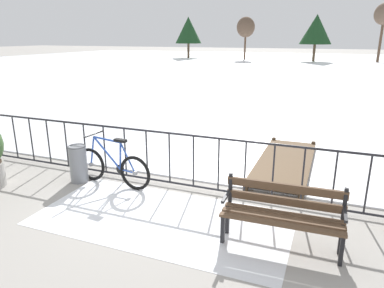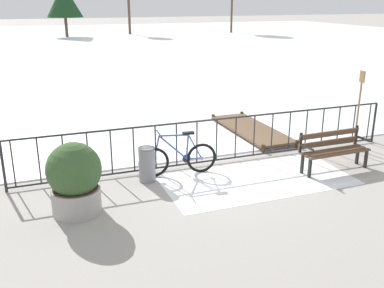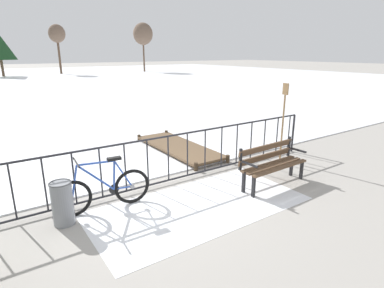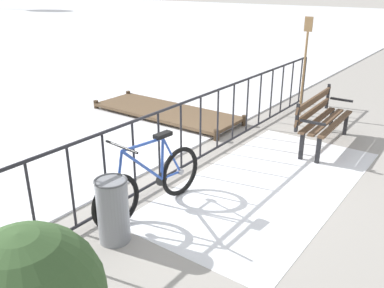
% 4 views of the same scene
% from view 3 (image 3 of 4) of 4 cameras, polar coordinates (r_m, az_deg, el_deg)
% --- Properties ---
extents(ground_plane, '(160.00, 160.00, 0.00)m').
position_cam_3_polar(ground_plane, '(6.59, -7.87, -8.07)').
color(ground_plane, '#9E9991').
extents(frozen_pond, '(80.00, 56.00, 0.03)m').
position_cam_3_polar(frozen_pond, '(34.01, -30.32, 9.66)').
color(frozen_pond, white).
rests_on(frozen_pond, ground).
extents(snow_patch, '(3.97, 1.96, 0.01)m').
position_cam_3_polar(snow_patch, '(5.85, 1.34, -11.17)').
color(snow_patch, white).
rests_on(snow_patch, ground).
extents(railing_fence, '(9.06, 0.06, 1.07)m').
position_cam_3_polar(railing_fence, '(6.38, -8.06, -3.49)').
color(railing_fence, '#232328').
rests_on(railing_fence, ground).
extents(bicycle_near_railing, '(1.71, 0.52, 0.97)m').
position_cam_3_polar(bicycle_near_railing, '(5.79, -15.79, -8.11)').
color(bicycle_near_railing, black).
rests_on(bicycle_near_railing, ground).
extents(park_bench, '(1.61, 0.53, 0.89)m').
position_cam_3_polar(park_bench, '(6.78, 14.21, -3.06)').
color(park_bench, brown).
rests_on(park_bench, ground).
extents(trash_bin, '(0.35, 0.35, 0.73)m').
position_cam_3_polar(trash_bin, '(5.55, -22.50, -9.87)').
color(trash_bin, gray).
rests_on(trash_bin, ground).
extents(oar_upright, '(0.04, 0.16, 1.98)m').
position_cam_3_polar(oar_upright, '(8.23, 16.27, 4.71)').
color(oar_upright, '#937047').
rests_on(oar_upright, ground).
extents(wooden_dock, '(1.10, 3.23, 0.20)m').
position_cam_3_polar(wooden_dock, '(8.94, -2.46, -0.48)').
color(wooden_dock, brown).
rests_on(wooden_dock, ground).
extents(tree_far_west, '(2.70, 2.70, 6.61)m').
position_cam_3_polar(tree_far_west, '(46.54, -8.91, 19.15)').
color(tree_far_west, brown).
rests_on(tree_far_west, ground).
extents(tree_east_mid, '(2.00, 2.00, 6.01)m').
position_cam_3_polar(tree_east_mid, '(44.44, -23.36, 17.85)').
color(tree_east_mid, brown).
rests_on(tree_east_mid, ground).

